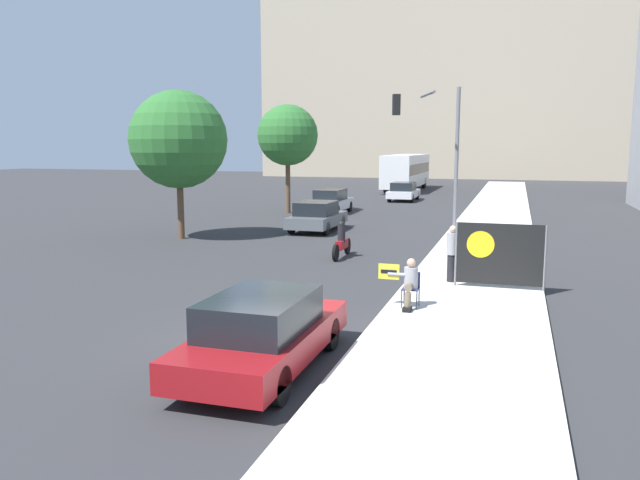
{
  "coord_description": "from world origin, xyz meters",
  "views": [
    {
      "loc": [
        4.67,
        -11.41,
        4.02
      ],
      "look_at": [
        -0.52,
        5.07,
        1.41
      ],
      "focal_mm": 35.0,
      "sensor_mm": 36.0,
      "label": 1
    }
  ],
  "objects": [
    {
      "name": "seated_protester",
      "position": [
        2.3,
        3.28,
        0.78
      ],
      "size": [
        0.99,
        0.77,
        1.2
      ],
      "rotation": [
        0.0,
        0.0,
        -0.29
      ],
      "color": "#474C56",
      "rests_on": "sidewalk_curb"
    },
    {
      "name": "city_bus_on_road",
      "position": [
        -4.94,
        45.16,
        1.86
      ],
      "size": [
        2.51,
        12.01,
        3.23
      ],
      "color": "silver",
      "rests_on": "ground_plane"
    },
    {
      "name": "ground_plane",
      "position": [
        0.0,
        0.0,
        0.0
      ],
      "size": [
        160.0,
        160.0,
        0.0
      ],
      "primitive_type": "plane",
      "color": "#303033"
    },
    {
      "name": "car_on_road_distant",
      "position": [
        -3.28,
        34.37,
        0.69
      ],
      "size": [
        1.85,
        4.25,
        1.37
      ],
      "color": "silver",
      "rests_on": "ground_plane"
    },
    {
      "name": "sidewalk_curb",
      "position": [
        3.61,
        15.0,
        0.07
      ],
      "size": [
        3.78,
        90.0,
        0.13
      ],
      "primitive_type": "cube",
      "color": "beige",
      "rests_on": "ground_plane"
    },
    {
      "name": "jogger_on_sidewalk",
      "position": [
        2.99,
        6.58,
        0.96
      ],
      "size": [
        0.34,
        0.34,
        1.63
      ],
      "rotation": [
        0.0,
        0.0,
        2.85
      ],
      "color": "black",
      "rests_on": "sidewalk_curb"
    },
    {
      "name": "car_on_road_nearest",
      "position": [
        -4.32,
        16.62,
        0.71
      ],
      "size": [
        1.88,
        4.15,
        1.42
      ],
      "color": "#565B60",
      "rests_on": "ground_plane"
    },
    {
      "name": "traffic_light_pole",
      "position": [
        1.39,
        14.84,
        4.31
      ],
      "size": [
        2.68,
        2.44,
        6.27
      ],
      "color": "slate",
      "rests_on": "sidewalk_curb"
    },
    {
      "name": "protest_banner",
      "position": [
        4.3,
        6.09,
        1.08
      ],
      "size": [
        2.41,
        0.06,
        1.79
      ],
      "color": "slate",
      "rests_on": "sidewalk_curb"
    },
    {
      "name": "street_tree_near_curb",
      "position": [
        -9.23,
        12.51,
        4.28
      ],
      "size": [
        4.19,
        4.19,
        6.38
      ],
      "color": "brown",
      "rests_on": "ground_plane"
    },
    {
      "name": "motorcycle_on_road",
      "position": [
        -1.29,
        10.13,
        0.56
      ],
      "size": [
        0.28,
        2.2,
        1.33
      ],
      "color": "maroon",
      "rests_on": "ground_plane"
    },
    {
      "name": "parked_car_curbside",
      "position": [
        0.45,
        -1.41,
        0.71
      ],
      "size": [
        1.84,
        4.57,
        1.42
      ],
      "color": "maroon",
      "rests_on": "ground_plane"
    },
    {
      "name": "building_backdrop_far",
      "position": [
        -2.0,
        72.57,
        16.36
      ],
      "size": [
        52.0,
        12.0,
        32.72
      ],
      "color": "tan",
      "rests_on": "ground_plane"
    },
    {
      "name": "car_on_road_midblock",
      "position": [
        -5.89,
        24.27,
        0.73
      ],
      "size": [
        1.71,
        4.59,
        1.47
      ],
      "color": "silver",
      "rests_on": "ground_plane"
    },
    {
      "name": "street_tree_midblock",
      "position": [
        -8.44,
        23.79,
        4.64
      ],
      "size": [
        3.61,
        3.61,
        6.46
      ],
      "color": "brown",
      "rests_on": "ground_plane"
    }
  ]
}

